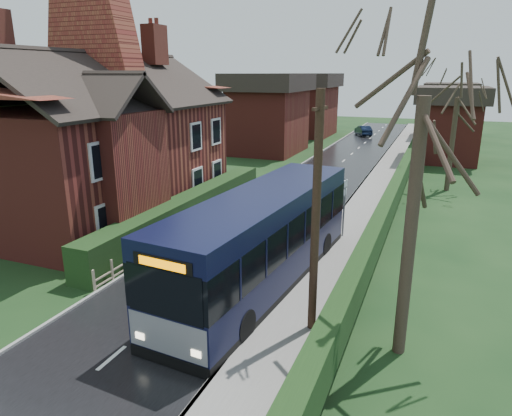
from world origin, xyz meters
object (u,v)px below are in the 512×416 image
at_px(telegraph_pole, 316,218).
at_px(bus_stop_sign, 344,200).
at_px(bus, 262,240).
at_px(car_silver, 201,220).
at_px(car_green, 186,247).
at_px(brick_house, 103,137).

bearing_deg(telegraph_pole, bus_stop_sign, 103.37).
relative_size(bus, telegraph_pole, 1.62).
bearing_deg(car_silver, bus, -33.38).
bearing_deg(car_green, bus_stop_sign, 35.48).
height_order(car_silver, bus_stop_sign, bus_stop_sign).
xyz_separation_m(brick_house, car_silver, (5.93, -0.42, -3.77)).
bearing_deg(car_silver, car_green, -63.21).
bearing_deg(car_silver, telegraph_pole, -34.28).
xyz_separation_m(bus, telegraph_pole, (2.60, -2.51, 1.93)).
distance_m(bus, bus_stop_sign, 6.31).
bearing_deg(telegraph_pole, car_silver, 145.77).
relative_size(brick_house, bus_stop_sign, 4.99).
relative_size(bus, car_green, 2.83).
height_order(brick_house, car_green, brick_house).
relative_size(bus_stop_sign, telegraph_pole, 0.40).
relative_size(car_silver, telegraph_pole, 0.49).
bearing_deg(bus, car_silver, 143.44).
height_order(bus, telegraph_pole, telegraph_pole).
bearing_deg(bus_stop_sign, telegraph_pole, -77.81).
height_order(brick_house, bus_stop_sign, brick_house).
distance_m(brick_house, car_silver, 7.04).
xyz_separation_m(car_green, telegraph_pole, (6.40, -3.38, 3.07)).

